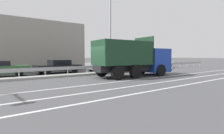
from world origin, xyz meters
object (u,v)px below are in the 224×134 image
median_road_sign (128,61)px  street_lamp_1 (111,26)px  dump_truck (141,62)px  parked_car_6 (162,63)px  parked_car_4 (104,65)px  parked_car_5 (138,64)px  parked_car_3 (58,66)px

median_road_sign → street_lamp_1: size_ratio=0.26×
dump_truck → parked_car_6: bearing=123.7°
parked_car_6 → median_road_sign: bearing=109.7°
dump_truck → street_lamp_1: street_lamp_1 is taller
parked_car_6 → street_lamp_1: bearing=107.1°
street_lamp_1 → parked_car_4: size_ratio=1.93×
dump_truck → median_road_sign: dump_truck is taller
parked_car_4 → street_lamp_1: bearing=-24.1°
median_road_sign → parked_car_5: (4.97, 3.39, -0.48)m
dump_truck → street_lamp_1: (-0.92, 3.26, 3.51)m
dump_truck → parked_car_4: dump_truck is taller
parked_car_3 → parked_car_4: parked_car_4 is taller
street_lamp_1 → parked_car_3: 6.84m
median_road_sign → parked_car_3: 7.48m
parked_car_3 → dump_truck: bearing=-146.3°
street_lamp_1 → parked_car_4: bearing=69.8°
parked_car_3 → street_lamp_1: bearing=-133.1°
dump_truck → parked_car_5: bearing=140.6°
parked_car_3 → median_road_sign: bearing=-120.2°
median_road_sign → street_lamp_1: (-2.43, -0.16, 3.59)m
dump_truck → street_lamp_1: bearing=-160.2°
dump_truck → parked_car_6: (11.42, 6.47, -0.63)m
street_lamp_1 → parked_car_5: size_ratio=2.13×
dump_truck → street_lamp_1: 4.88m
parked_car_5 → parked_car_6: parked_car_5 is taller
street_lamp_1 → parked_car_5: (7.40, 3.55, -4.07)m
street_lamp_1 → parked_car_3: bearing=140.6°
median_road_sign → street_lamp_1: street_lamp_1 is taller
parked_car_4 → parked_car_6: 11.26m
parked_car_3 → parked_car_4: 5.35m
median_road_sign → parked_car_5: size_ratio=0.55×
street_lamp_1 → parked_car_4: (1.08, 2.93, -4.01)m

